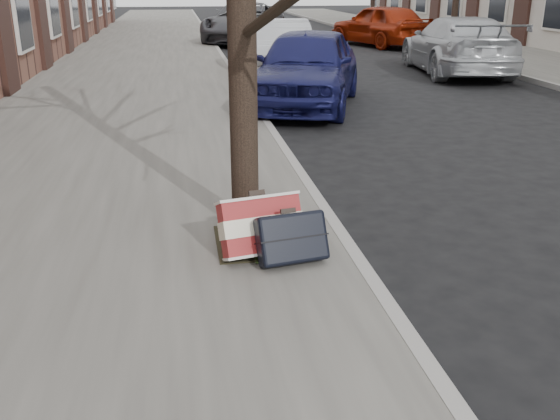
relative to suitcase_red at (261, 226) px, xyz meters
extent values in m
plane|color=black|center=(2.06, -0.92, -0.39)|extent=(120.00, 120.00, 0.00)
cube|color=slate|center=(-1.64, 14.08, -0.33)|extent=(5.00, 70.00, 0.12)
cube|color=gray|center=(9.86, 14.08, -0.33)|extent=(4.00, 70.00, 0.12)
cube|color=black|center=(0.06, 0.28, -0.26)|extent=(0.85, 0.85, 0.02)
cube|color=maroon|center=(0.00, 0.00, 0.00)|extent=(0.75, 0.52, 0.53)
cube|color=black|center=(0.23, -0.20, -0.04)|extent=(0.64, 0.44, 0.46)
imported|color=#15174D|center=(1.86, 7.22, 0.37)|extent=(3.20, 4.80, 1.52)
imported|color=#B8BCC1|center=(2.00, 11.34, 0.32)|extent=(1.69, 4.34, 1.41)
imported|color=#39393E|center=(2.09, 20.72, 0.39)|extent=(4.14, 6.08, 1.54)
imported|color=#ACB0B4|center=(6.70, 11.06, 0.36)|extent=(2.75, 5.35, 1.49)
imported|color=maroon|center=(7.00, 18.59, 0.39)|extent=(3.21, 4.93, 1.56)
camera|label=1|loc=(-0.63, -4.87, 1.96)|focal=40.00mm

